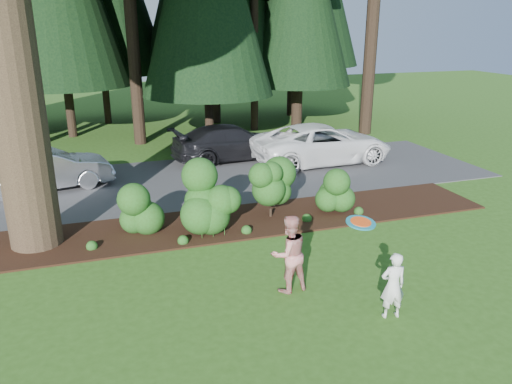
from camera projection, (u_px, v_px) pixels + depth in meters
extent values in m
plane|color=#2E5418|center=(253.00, 280.00, 10.87)|extent=(80.00, 80.00, 0.00)
cube|color=black|center=(217.00, 224.00, 13.78)|extent=(16.00, 2.50, 0.05)
cube|color=#38383A|center=(188.00, 181.00, 17.61)|extent=(22.00, 6.00, 0.03)
sphere|color=#254A16|center=(142.00, 212.00, 12.94)|extent=(1.08, 1.08, 1.08)
cylinder|color=black|center=(143.00, 230.00, 13.11)|extent=(0.08, 0.08, 0.30)
sphere|color=#254A16|center=(211.00, 197.00, 13.20)|extent=(1.35, 1.35, 1.35)
cylinder|color=black|center=(212.00, 224.00, 13.46)|extent=(0.08, 0.08, 0.30)
sphere|color=#254A16|center=(271.00, 191.00, 14.04)|extent=(1.26, 1.26, 1.26)
cylinder|color=black|center=(271.00, 213.00, 14.26)|extent=(0.08, 0.08, 0.30)
sphere|color=#254A16|center=(332.00, 190.00, 14.42)|extent=(1.17, 1.17, 1.17)
cylinder|color=black|center=(331.00, 208.00, 14.61)|extent=(0.08, 0.08, 0.30)
cylinder|color=#254A16|center=(202.00, 231.00, 12.77)|extent=(0.01, 0.01, 0.50)
sphere|color=white|center=(201.00, 221.00, 12.68)|extent=(0.09, 0.09, 0.09)
cylinder|color=#254A16|center=(213.00, 230.00, 12.86)|extent=(0.01, 0.01, 0.50)
sphere|color=white|center=(213.00, 220.00, 12.77)|extent=(0.09, 0.09, 0.09)
cylinder|color=#254A16|center=(224.00, 228.00, 12.94)|extent=(0.01, 0.01, 0.50)
sphere|color=white|center=(224.00, 219.00, 12.86)|extent=(0.09, 0.09, 0.09)
cylinder|color=black|center=(58.00, 24.00, 21.49)|extent=(0.50, 0.50, 10.50)
cylinder|color=black|center=(134.00, 46.00, 21.31)|extent=(0.50, 0.50, 8.75)
cylinder|color=black|center=(197.00, 16.00, 22.70)|extent=(0.50, 0.50, 11.20)
cylinder|color=black|center=(253.00, 35.00, 24.76)|extent=(0.50, 0.50, 9.45)
cylinder|color=black|center=(312.00, 20.00, 23.92)|extent=(0.50, 0.50, 10.85)
cylinder|color=black|center=(339.00, 31.00, 26.62)|extent=(0.50, 0.50, 9.80)
cylinder|color=black|center=(93.00, 24.00, 24.63)|extent=(0.50, 0.50, 10.50)
cylinder|color=black|center=(207.00, 10.00, 27.07)|extent=(0.50, 0.50, 11.90)
cylinder|color=black|center=(296.00, 27.00, 28.38)|extent=(0.50, 0.50, 10.15)
imported|color=silver|center=(45.00, 169.00, 16.41)|extent=(4.48, 2.34, 1.40)
imported|color=white|center=(322.00, 144.00, 19.59)|extent=(5.66, 2.82, 1.54)
imported|color=black|center=(231.00, 142.00, 20.11)|extent=(5.06, 2.60, 1.41)
imported|color=silver|center=(393.00, 285.00, 9.30)|extent=(0.52, 0.37, 1.33)
imported|color=#B11917|center=(289.00, 254.00, 10.19)|extent=(0.89, 0.74, 1.66)
cylinder|color=teal|center=(361.00, 223.00, 8.48)|extent=(0.51, 0.51, 0.11)
cylinder|color=#F85014|center=(361.00, 222.00, 8.47)|extent=(0.36, 0.36, 0.08)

